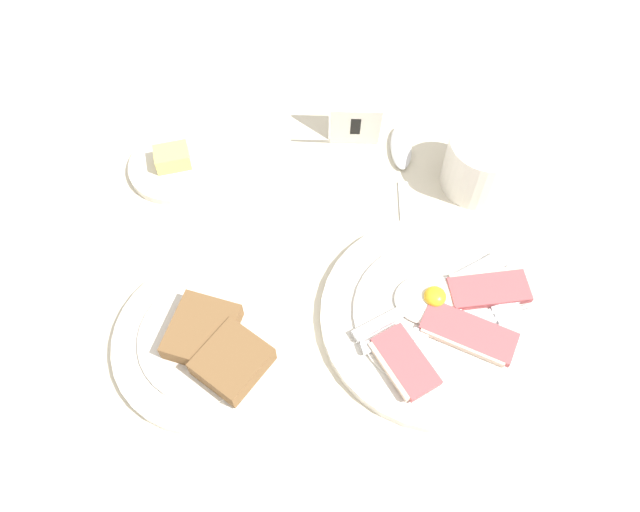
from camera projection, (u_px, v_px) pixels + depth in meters
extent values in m
plane|color=beige|center=(372.00, 344.00, 0.64)|extent=(3.00, 3.00, 0.00)
cylinder|color=silver|center=(436.00, 317.00, 0.65)|extent=(0.24, 0.24, 0.01)
cylinder|color=silver|center=(437.00, 314.00, 0.64)|extent=(0.17, 0.17, 0.00)
cube|color=#BC5156|center=(406.00, 361.00, 0.61)|extent=(0.07, 0.08, 0.01)
cube|color=beige|center=(392.00, 369.00, 0.60)|extent=(0.04, 0.06, 0.01)
cube|color=#BC5156|center=(468.00, 330.00, 0.62)|extent=(0.10, 0.08, 0.01)
cube|color=beige|center=(463.00, 344.00, 0.62)|extent=(0.08, 0.05, 0.01)
cube|color=#BC5156|center=(489.00, 290.00, 0.65)|extent=(0.09, 0.04, 0.01)
cube|color=beige|center=(485.00, 276.00, 0.65)|extent=(0.08, 0.02, 0.01)
ellipsoid|color=white|center=(429.00, 299.00, 0.64)|extent=(0.07, 0.06, 0.01)
ellipsoid|color=yellow|center=(435.00, 296.00, 0.64)|extent=(0.02, 0.02, 0.01)
cube|color=silver|center=(413.00, 339.00, 0.62)|extent=(0.11, 0.04, 0.00)
cube|color=silver|center=(481.00, 320.00, 0.63)|extent=(0.03, 0.02, 0.00)
cube|color=silver|center=(517.00, 317.00, 0.63)|extent=(0.04, 0.01, 0.00)
cube|color=silver|center=(514.00, 311.00, 0.64)|extent=(0.04, 0.01, 0.00)
cube|color=silver|center=(510.00, 304.00, 0.64)|extent=(0.04, 0.01, 0.00)
cube|color=silver|center=(399.00, 313.00, 0.63)|extent=(0.10, 0.06, 0.00)
cube|color=#9EA0A5|center=(472.00, 274.00, 0.66)|extent=(0.08, 0.05, 0.00)
cylinder|color=silver|center=(208.00, 340.00, 0.63)|extent=(0.19, 0.19, 0.01)
cylinder|color=silver|center=(207.00, 337.00, 0.63)|extent=(0.14, 0.14, 0.00)
cube|color=brown|center=(232.00, 361.00, 0.60)|extent=(0.08, 0.09, 0.02)
cube|color=brown|center=(202.00, 331.00, 0.62)|extent=(0.08, 0.09, 0.02)
cylinder|color=white|center=(482.00, 163.00, 0.72)|extent=(0.09, 0.09, 0.07)
cylinder|color=white|center=(489.00, 144.00, 0.69)|extent=(0.07, 0.07, 0.01)
cylinder|color=silver|center=(175.00, 166.00, 0.75)|extent=(0.11, 0.11, 0.01)
cube|color=#F4E06B|center=(172.00, 157.00, 0.74)|extent=(0.05, 0.04, 0.02)
cube|color=white|center=(358.00, 127.00, 0.74)|extent=(0.06, 0.03, 0.07)
cube|color=white|center=(358.00, 112.00, 0.75)|extent=(0.06, 0.03, 0.07)
cube|color=black|center=(358.00, 126.00, 0.74)|extent=(0.01, 0.01, 0.04)
cube|color=silver|center=(406.00, 218.00, 0.72)|extent=(0.02, 0.11, 0.01)
ellipsoid|color=silver|center=(401.00, 147.00, 0.77)|extent=(0.03, 0.07, 0.01)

